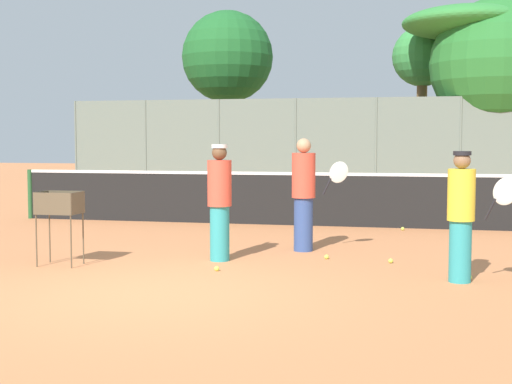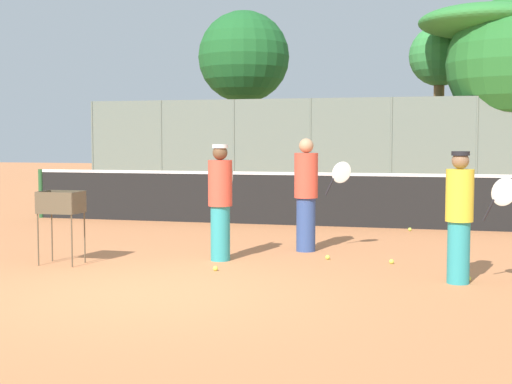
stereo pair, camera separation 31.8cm
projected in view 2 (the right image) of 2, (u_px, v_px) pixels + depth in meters
name	position (u px, v px, depth m)	size (l,w,h in m)	color
ground_plane	(144.00, 293.00, 8.02)	(80.00, 80.00, 0.00)	#D37F4C
tennis_net	(275.00, 197.00, 14.39)	(10.69, 0.10, 1.07)	#26592D
back_fence	(350.00, 142.00, 26.47)	(21.13, 0.08, 3.27)	slate
tree_0	(244.00, 57.00, 31.90)	(4.08, 4.08, 7.46)	brown
tree_1	(440.00, 59.00, 29.50)	(2.52, 2.52, 6.45)	brown
tree_2	(483.00, 25.00, 26.67)	(4.75, 4.75, 6.73)	brown
player_white_outfit	(460.00, 215.00, 8.48)	(0.84, 0.42, 1.58)	teal
player_red_cap	(307.00, 193.00, 10.94)	(0.90, 0.37, 1.74)	#334C8C
player_yellow_shirt	(220.00, 200.00, 10.11)	(0.34, 0.90, 1.65)	teal
ball_cart	(62.00, 208.00, 9.80)	(0.56, 0.41, 1.01)	brown
tennis_ball_1	(392.00, 262.00, 9.87)	(0.07, 0.07, 0.07)	#D1E54C
tennis_ball_2	(410.00, 229.00, 13.42)	(0.07, 0.07, 0.07)	#D1E54C
tennis_ball_3	(215.00, 268.00, 9.35)	(0.07, 0.07, 0.07)	#D1E54C
tennis_ball_4	(468.00, 279.00, 8.67)	(0.07, 0.07, 0.07)	#D1E54C
tennis_ball_5	(328.00, 257.00, 10.24)	(0.07, 0.07, 0.07)	#D1E54C
parked_car	(410.00, 166.00, 28.22)	(4.20, 1.70, 1.60)	#3F4C8C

